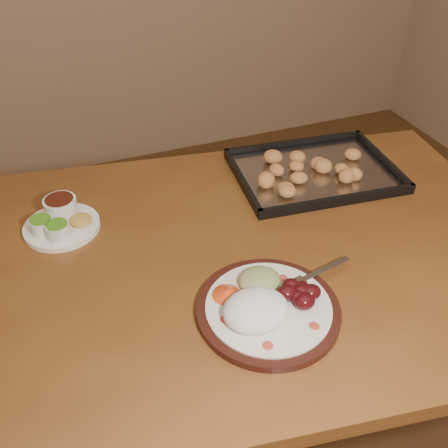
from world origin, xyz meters
name	(u,v)px	position (x,y,z in m)	size (l,w,h in m)	color
dining_table	(211,286)	(0.05, 0.22, 0.65)	(1.62, 1.11, 0.75)	brown
dinner_plate	(265,305)	(0.10, 0.02, 0.77)	(0.36, 0.28, 0.07)	black
condiment_saucer	(60,220)	(-0.24, 0.44, 0.77)	(0.18, 0.18, 0.06)	white
baking_tray	(314,170)	(0.44, 0.43, 0.77)	(0.46, 0.36, 0.04)	black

